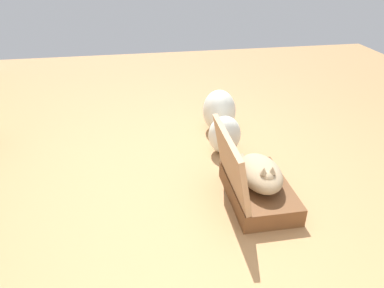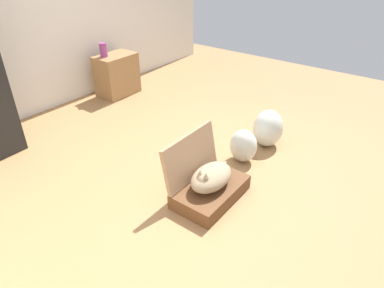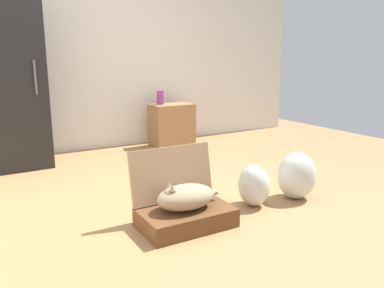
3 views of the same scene
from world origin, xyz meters
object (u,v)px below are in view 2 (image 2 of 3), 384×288
Objects in this scene: vase_tall at (103,50)px; plastic_bag_white at (243,146)px; suitcase_base at (211,192)px; side_table at (117,75)px; plastic_bag_clear at (268,128)px; cat at (211,177)px.

plastic_bag_white is at bearing -97.18° from vase_tall.
suitcase_base is at bearing -173.50° from plastic_bag_white.
suitcase_base is at bearing -115.11° from side_table.
cat is at bearing -178.81° from plastic_bag_clear.
cat reaches higher than suitcase_base.
plastic_bag_white is 2.35m from side_table.
plastic_bag_white is at bearing 6.42° from cat.
cat is at bearing -111.99° from vase_tall.
plastic_bag_white is at bearing -100.72° from side_table.
plastic_bag_clear is at bearing -86.95° from vase_tall.
vase_tall reaches higher than cat.
suitcase_base is at bearing -4.02° from cat.
side_table is at bearing 64.89° from suitcase_base.
cat is at bearing -115.21° from side_table.
side_table is (1.12, 2.38, 0.06)m from cat.
vase_tall reaches higher than side_table.
cat is 2.66m from vase_tall.
plastic_bag_clear reaches higher than cat.
suitcase_base is 1.16× the size of side_table.
plastic_bag_clear is at bearing 1.22° from suitcase_base.
plastic_bag_clear is at bearing -7.24° from plastic_bag_white.
plastic_bag_white is at bearing 6.50° from suitcase_base.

